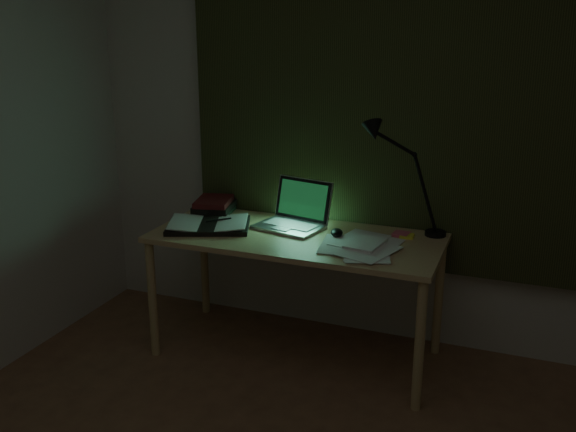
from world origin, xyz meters
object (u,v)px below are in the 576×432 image
desk_lamp (439,180)px  book_stack (213,206)px  desk (296,296)px  loose_papers (356,242)px  open_textbook (209,224)px  laptop (289,206)px

desk_lamp → book_stack: bearing=172.3°
desk → book_stack: bearing=162.5°
loose_papers → desk_lamp: 0.53m
open_textbook → book_stack: 0.25m
book_stack → open_textbook: bearing=-67.7°
loose_papers → desk: bearing=176.5°
open_textbook → book_stack: size_ratio=1.75×
desk → book_stack: 0.72m
desk → loose_papers: size_ratio=4.09×
laptop → book_stack: laptop is taller
open_textbook → laptop: bearing=-1.8°
open_textbook → desk_lamp: size_ratio=0.73×
desk_lamp → loose_papers: bearing=-152.1°
laptop → desk_lamp: desk_lamp is taller
book_stack → desk_lamp: 1.28m
book_stack → loose_papers: 0.93m
desk → laptop: 0.48m
desk → book_stack: book_stack is taller
loose_papers → laptop: bearing=164.2°
laptop → book_stack: size_ratio=1.57×
open_textbook → loose_papers: (0.81, 0.03, -0.01)m
open_textbook → desk_lamp: 1.23m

